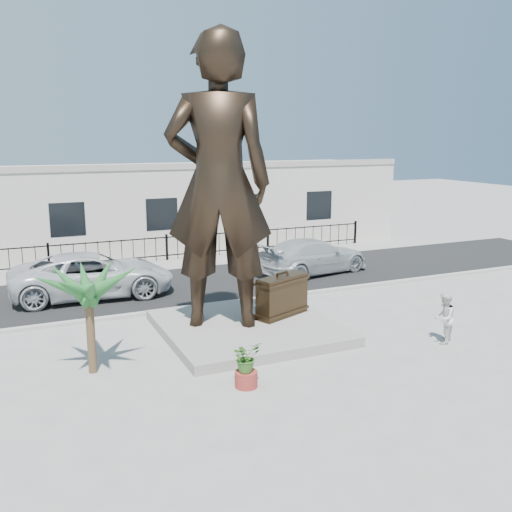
% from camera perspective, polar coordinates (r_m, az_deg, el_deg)
% --- Properties ---
extents(ground, '(100.00, 100.00, 0.00)m').
position_cam_1_polar(ground, '(16.95, 2.79, -8.92)').
color(ground, '#9E9991').
rests_on(ground, ground).
extents(street, '(40.00, 7.00, 0.01)m').
position_cam_1_polar(street, '(24.02, -5.84, -2.65)').
color(street, black).
rests_on(street, ground).
extents(curb, '(40.00, 0.25, 0.12)m').
position_cam_1_polar(curb, '(20.83, -2.81, -4.73)').
color(curb, '#A5A399').
rests_on(curb, ground).
extents(far_sidewalk, '(40.00, 2.50, 0.02)m').
position_cam_1_polar(far_sidewalk, '(27.75, -8.44, -0.72)').
color(far_sidewalk, '#9E9991').
rests_on(far_sidewalk, ground).
extents(plinth, '(5.20, 5.20, 0.30)m').
position_cam_1_polar(plinth, '(17.98, -0.81, -7.16)').
color(plinth, gray).
rests_on(plinth, ground).
extents(fence, '(22.00, 0.10, 1.20)m').
position_cam_1_polar(fence, '(28.38, -8.91, 0.76)').
color(fence, black).
rests_on(fence, ground).
extents(building, '(28.00, 7.00, 4.40)m').
position_cam_1_polar(building, '(32.16, -10.99, 4.88)').
color(building, silver).
rests_on(building, ground).
extents(statue, '(3.74, 3.16, 8.71)m').
position_cam_1_polar(statue, '(17.06, -3.78, 7.29)').
color(statue, black).
rests_on(statue, plinth).
extents(suitcase, '(1.97, 1.28, 1.33)m').
position_cam_1_polar(suitcase, '(18.45, 2.63, -4.01)').
color(suitcase, '#332515').
rests_on(suitcase, plinth).
extents(tourist, '(0.95, 0.91, 1.53)m').
position_cam_1_polar(tourist, '(17.78, 18.28, -5.91)').
color(tourist, silver).
rests_on(tourist, ground).
extents(car_white, '(6.19, 3.11, 1.68)m').
position_cam_1_polar(car_white, '(22.55, -16.01, -1.82)').
color(car_white, silver).
rests_on(car_white, street).
extents(car_silver, '(5.65, 3.10, 1.55)m').
position_cam_1_polar(car_silver, '(25.49, 5.70, 0.01)').
color(car_silver, '#B3B6B8').
rests_on(car_silver, street).
extents(worker, '(1.14, 0.77, 1.63)m').
position_cam_1_polar(worker, '(28.03, -5.67, 1.20)').
color(worker, red).
rests_on(worker, far_sidewalk).
extents(palm_tree, '(1.80, 1.80, 3.20)m').
position_cam_1_polar(palm_tree, '(15.73, -15.96, -11.09)').
color(palm_tree, '#1F5624').
rests_on(palm_tree, ground).
extents(planter, '(0.56, 0.56, 0.40)m').
position_cam_1_polar(planter, '(14.26, -0.99, -12.21)').
color(planter, maroon).
rests_on(planter, ground).
extents(shrub, '(0.80, 0.73, 0.76)m').
position_cam_1_polar(shrub, '(14.03, -1.00, -10.05)').
color(shrub, '#366621').
rests_on(shrub, planter).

